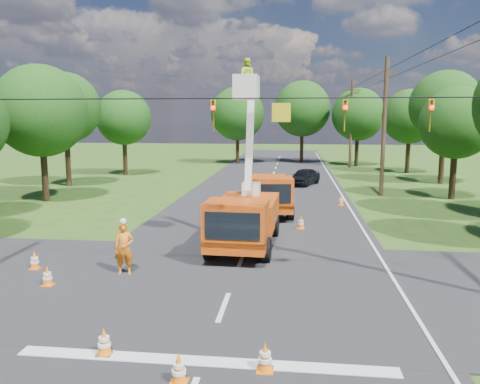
# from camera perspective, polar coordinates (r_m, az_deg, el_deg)

# --- Properties ---
(ground) EXTENTS (140.00, 140.00, 0.00)m
(ground) POSITION_cam_1_polar(r_m,az_deg,el_deg) (33.75, 3.04, -0.67)
(ground) COLOR #2A5118
(ground) RESTS_ON ground
(road_main) EXTENTS (12.00, 100.00, 0.06)m
(road_main) POSITION_cam_1_polar(r_m,az_deg,el_deg) (33.75, 3.04, -0.67)
(road_main) COLOR black
(road_main) RESTS_ON ground
(road_cross) EXTENTS (56.00, 10.00, 0.07)m
(road_cross) POSITION_cam_1_polar(r_m,az_deg,el_deg) (16.36, -0.96, -11.29)
(road_cross) COLOR black
(road_cross) RESTS_ON ground
(stop_bar) EXTENTS (9.00, 0.45, 0.02)m
(stop_bar) POSITION_cam_1_polar(r_m,az_deg,el_deg) (11.68, -4.51, -20.09)
(stop_bar) COLOR silver
(stop_bar) RESTS_ON ground
(edge_line) EXTENTS (0.12, 90.00, 0.02)m
(edge_line) POSITION_cam_1_polar(r_m,az_deg,el_deg) (33.88, 12.54, -0.84)
(edge_line) COLOR silver
(edge_line) RESTS_ON ground
(bucket_truck) EXTENTS (2.86, 6.71, 8.20)m
(bucket_truck) POSITION_cam_1_polar(r_m,az_deg,el_deg) (20.41, 0.54, -2.19)
(bucket_truck) COLOR #C8550E
(bucket_truck) RESTS_ON ground
(second_truck) EXTENTS (3.23, 6.81, 2.46)m
(second_truck) POSITION_cam_1_polar(r_m,az_deg,el_deg) (27.90, 3.43, -0.06)
(second_truck) COLOR #C8550E
(second_truck) RESTS_ON ground
(ground_worker) EXTENTS (0.78, 0.58, 1.96)m
(ground_worker) POSITION_cam_1_polar(r_m,az_deg,el_deg) (17.65, -13.94, -6.69)
(ground_worker) COLOR orange
(ground_worker) RESTS_ON ground
(distant_car) EXTENTS (3.18, 4.53, 1.43)m
(distant_car) POSITION_cam_1_polar(r_m,az_deg,el_deg) (40.25, 7.83, 1.86)
(distant_car) COLOR black
(distant_car) RESTS_ON ground
(traffic_cone_0) EXTENTS (0.38, 0.38, 0.71)m
(traffic_cone_0) POSITION_cam_1_polar(r_m,az_deg,el_deg) (12.23, -16.24, -17.13)
(traffic_cone_0) COLOR orange
(traffic_cone_0) RESTS_ON ground
(traffic_cone_1) EXTENTS (0.38, 0.38, 0.71)m
(traffic_cone_1) POSITION_cam_1_polar(r_m,az_deg,el_deg) (11.16, 3.06, -19.45)
(traffic_cone_1) COLOR orange
(traffic_cone_1) RESTS_ON ground
(traffic_cone_2) EXTENTS (0.38, 0.38, 0.71)m
(traffic_cone_2) POSITION_cam_1_polar(r_m,az_deg,el_deg) (20.88, 2.23, -5.74)
(traffic_cone_2) COLOR orange
(traffic_cone_2) RESTS_ON ground
(traffic_cone_3) EXTENTS (0.38, 0.38, 0.71)m
(traffic_cone_3) POSITION_cam_1_polar(r_m,az_deg,el_deg) (24.30, 7.42, -3.70)
(traffic_cone_3) COLOR orange
(traffic_cone_3) RESTS_ON ground
(traffic_cone_4) EXTENTS (0.38, 0.38, 0.71)m
(traffic_cone_4) POSITION_cam_1_polar(r_m,az_deg,el_deg) (17.42, -22.43, -9.46)
(traffic_cone_4) COLOR orange
(traffic_cone_4) RESTS_ON ground
(traffic_cone_5) EXTENTS (0.38, 0.38, 0.71)m
(traffic_cone_5) POSITION_cam_1_polar(r_m,az_deg,el_deg) (19.45, -23.75, -7.63)
(traffic_cone_5) COLOR orange
(traffic_cone_5) RESTS_ON ground
(traffic_cone_7) EXTENTS (0.38, 0.38, 0.71)m
(traffic_cone_7) POSITION_cam_1_polar(r_m,az_deg,el_deg) (31.25, 12.20, -0.98)
(traffic_cone_7) COLOR orange
(traffic_cone_7) RESTS_ON ground
(traffic_cone_8) EXTENTS (0.38, 0.38, 0.71)m
(traffic_cone_8) POSITION_cam_1_polar(r_m,az_deg,el_deg) (10.80, -7.48, -20.56)
(traffic_cone_8) COLOR orange
(traffic_cone_8) RESTS_ON ground
(pole_right_mid) EXTENTS (1.80, 0.30, 10.00)m
(pole_right_mid) POSITION_cam_1_polar(r_m,az_deg,el_deg) (35.80, 17.16, 7.72)
(pole_right_mid) COLOR #4C3823
(pole_right_mid) RESTS_ON ground
(pole_right_far) EXTENTS (1.80, 0.30, 10.00)m
(pole_right_far) POSITION_cam_1_polar(r_m,az_deg,el_deg) (55.59, 13.40, 8.20)
(pole_right_far) COLOR #4C3823
(pole_right_far) RESTS_ON ground
(signal_span) EXTENTS (18.00, 0.29, 1.07)m
(signal_span) POSITION_cam_1_polar(r_m,az_deg,el_deg) (15.20, 7.45, 9.71)
(signal_span) COLOR black
(signal_span) RESTS_ON ground
(tree_left_d) EXTENTS (6.20, 6.20, 9.24)m
(tree_left_d) POSITION_cam_1_polar(r_m,az_deg,el_deg) (34.67, -23.13, 9.05)
(tree_left_d) COLOR #382616
(tree_left_d) RESTS_ON ground
(tree_left_e) EXTENTS (5.80, 5.80, 9.41)m
(tree_left_e) POSITION_cam_1_polar(r_m,az_deg,el_deg) (41.70, -20.56, 9.58)
(tree_left_e) COLOR #382616
(tree_left_e) RESTS_ON ground
(tree_left_f) EXTENTS (5.40, 5.40, 8.40)m
(tree_left_f) POSITION_cam_1_polar(r_m,az_deg,el_deg) (48.23, -14.01, 8.77)
(tree_left_f) COLOR #382616
(tree_left_f) RESTS_ON ground
(tree_right_c) EXTENTS (5.00, 5.00, 7.83)m
(tree_right_c) POSITION_cam_1_polar(r_m,az_deg,el_deg) (35.99, 24.90, 7.62)
(tree_right_c) COLOR #382616
(tree_right_c) RESTS_ON ground
(tree_right_d) EXTENTS (6.00, 6.00, 9.70)m
(tree_right_d) POSITION_cam_1_polar(r_m,az_deg,el_deg) (44.11, 23.76, 9.57)
(tree_right_d) COLOR #382616
(tree_right_d) RESTS_ON ground
(tree_right_e) EXTENTS (5.60, 5.60, 8.63)m
(tree_right_e) POSITION_cam_1_polar(r_m,az_deg,el_deg) (51.57, 20.01, 8.64)
(tree_right_e) COLOR #382616
(tree_right_e) RESTS_ON ground
(tree_far_a) EXTENTS (6.60, 6.60, 9.50)m
(tree_far_a) POSITION_cam_1_polar(r_m,az_deg,el_deg) (58.63, -0.31, 9.53)
(tree_far_a) COLOR #382616
(tree_far_a) RESTS_ON ground
(tree_far_b) EXTENTS (7.00, 7.00, 10.32)m
(tree_far_b) POSITION_cam_1_polar(r_m,az_deg,el_deg) (60.22, 7.62, 10.02)
(tree_far_b) COLOR #382616
(tree_far_b) RESTS_ON ground
(tree_far_c) EXTENTS (6.20, 6.20, 9.18)m
(tree_far_c) POSITION_cam_1_polar(r_m,az_deg,el_deg) (57.69, 14.20, 9.14)
(tree_far_c) COLOR #382616
(tree_far_c) RESTS_ON ground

